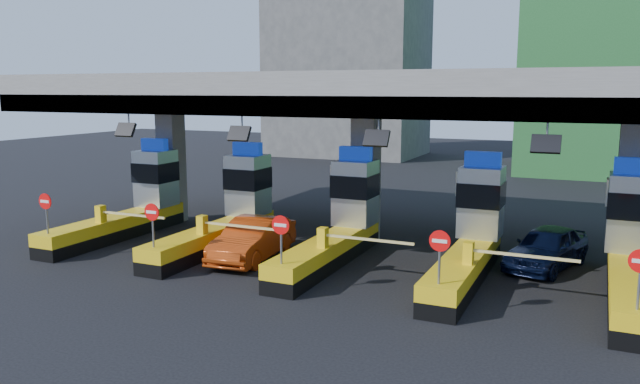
% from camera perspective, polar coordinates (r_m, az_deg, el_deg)
% --- Properties ---
extents(ground, '(120.00, 120.00, 0.00)m').
position_cam_1_polar(ground, '(24.01, 1.64, -6.11)').
color(ground, black).
rests_on(ground, ground).
extents(toll_canopy, '(28.00, 12.09, 7.00)m').
position_cam_1_polar(toll_canopy, '(25.81, 4.19, 8.74)').
color(toll_canopy, slate).
rests_on(toll_canopy, ground).
extents(toll_lane_far_left, '(4.43, 8.00, 4.16)m').
position_cam_1_polar(toll_lane_far_left, '(29.17, -16.57, -0.91)').
color(toll_lane_far_left, black).
rests_on(toll_lane_far_left, ground).
extents(toll_lane_left, '(4.43, 8.00, 4.16)m').
position_cam_1_polar(toll_lane_left, '(26.20, -8.25, -1.75)').
color(toll_lane_left, black).
rests_on(toll_lane_left, ground).
extents(toll_lane_center, '(4.43, 8.00, 4.16)m').
position_cam_1_polar(toll_lane_center, '(23.93, 1.91, -2.72)').
color(toll_lane_center, black).
rests_on(toll_lane_center, ground).
extents(toll_lane_right, '(4.43, 8.00, 4.16)m').
position_cam_1_polar(toll_lane_right, '(22.55, 13.77, -3.74)').
color(toll_lane_right, black).
rests_on(toll_lane_right, ground).
extents(toll_lane_far_right, '(4.43, 8.00, 4.16)m').
position_cam_1_polar(toll_lane_far_right, '(22.24, 26.56, -4.66)').
color(toll_lane_far_right, black).
rests_on(toll_lane_far_right, ground).
extents(bg_building_concrete, '(14.00, 10.00, 18.00)m').
position_cam_1_polar(bg_building_concrete, '(61.82, 2.60, 11.79)').
color(bg_building_concrete, '#4C4C49').
rests_on(bg_building_concrete, ground).
extents(van, '(3.04, 4.81, 1.52)m').
position_cam_1_polar(van, '(24.05, 20.02, -4.79)').
color(van, black).
rests_on(van, ground).
extents(red_car, '(2.02, 4.86, 1.57)m').
position_cam_1_polar(red_car, '(23.89, -6.16, -4.30)').
color(red_car, '#AD370D').
rests_on(red_car, ground).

